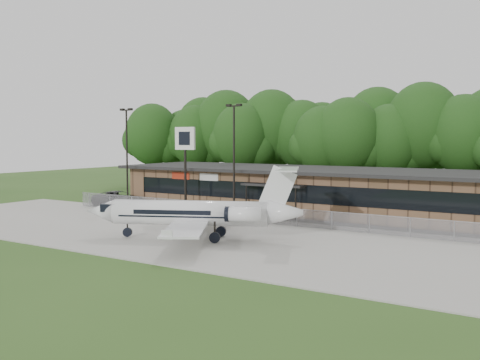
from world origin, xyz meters
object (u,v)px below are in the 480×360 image
Objects in this scene: pole_sign at (185,147)px; business_jet at (198,214)px; suv at (119,199)px; terminal at (319,190)px.

business_jet is at bearing -51.95° from pole_sign.
business_jet is 20.98m from suv.
terminal is at bearing -69.83° from suv.
suv is 10.41m from pole_sign.
pole_sign is at bearing -89.92° from suv.
terminal is 20.86m from suv.
pole_sign is (8.84, -0.00, 5.49)m from suv.
business_jet is (-1.45, -17.67, -0.29)m from terminal.
pole_sign reaches higher than suv.
pole_sign is (-9.27, 10.53, 4.43)m from business_jet.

